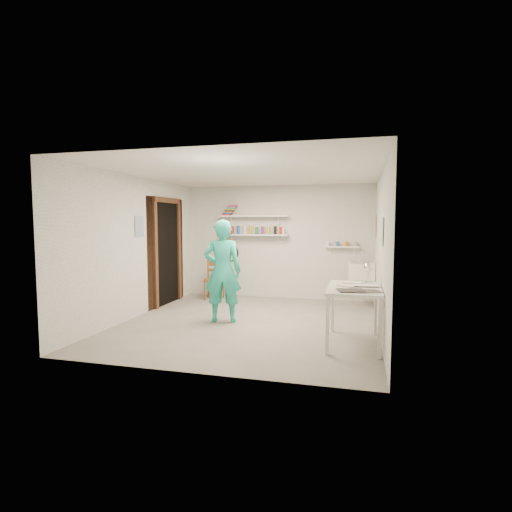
% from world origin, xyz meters
% --- Properties ---
extents(floor, '(4.00, 4.50, 0.02)m').
position_xyz_m(floor, '(0.00, 0.00, -0.01)').
color(floor, slate).
rests_on(floor, ground).
extents(ceiling, '(4.00, 4.50, 0.02)m').
position_xyz_m(ceiling, '(0.00, 0.00, 2.41)').
color(ceiling, silver).
rests_on(ceiling, wall_back).
extents(wall_back, '(4.00, 0.02, 2.40)m').
position_xyz_m(wall_back, '(0.00, 2.26, 1.20)').
color(wall_back, silver).
rests_on(wall_back, ground).
extents(wall_front, '(4.00, 0.02, 2.40)m').
position_xyz_m(wall_front, '(0.00, -2.26, 1.20)').
color(wall_front, silver).
rests_on(wall_front, ground).
extents(wall_left, '(0.02, 4.50, 2.40)m').
position_xyz_m(wall_left, '(-2.01, 0.00, 1.20)').
color(wall_left, silver).
rests_on(wall_left, ground).
extents(wall_right, '(0.02, 4.50, 2.40)m').
position_xyz_m(wall_right, '(2.01, 0.00, 1.20)').
color(wall_right, silver).
rests_on(wall_right, ground).
extents(doorway_recess, '(0.02, 0.90, 2.00)m').
position_xyz_m(doorway_recess, '(-1.99, 1.05, 1.00)').
color(doorway_recess, black).
rests_on(doorway_recess, wall_left).
extents(corridor_box, '(1.40, 1.50, 2.10)m').
position_xyz_m(corridor_box, '(-2.70, 1.05, 1.05)').
color(corridor_box, brown).
rests_on(corridor_box, ground).
extents(door_lintel, '(0.06, 1.05, 0.10)m').
position_xyz_m(door_lintel, '(-1.97, 1.05, 2.05)').
color(door_lintel, brown).
rests_on(door_lintel, wall_left).
extents(door_jamb_near, '(0.06, 0.10, 2.00)m').
position_xyz_m(door_jamb_near, '(-1.97, 0.55, 1.00)').
color(door_jamb_near, brown).
rests_on(door_jamb_near, ground).
extents(door_jamb_far, '(0.06, 0.10, 2.00)m').
position_xyz_m(door_jamb_far, '(-1.97, 1.55, 1.00)').
color(door_jamb_far, brown).
rests_on(door_jamb_far, ground).
extents(shelf_lower, '(1.50, 0.22, 0.03)m').
position_xyz_m(shelf_lower, '(-0.50, 2.13, 1.35)').
color(shelf_lower, white).
rests_on(shelf_lower, wall_back).
extents(shelf_upper, '(1.50, 0.22, 0.03)m').
position_xyz_m(shelf_upper, '(-0.50, 2.13, 1.75)').
color(shelf_upper, white).
rests_on(shelf_upper, wall_back).
extents(ledge_shelf, '(0.70, 0.14, 0.03)m').
position_xyz_m(ledge_shelf, '(1.35, 2.17, 1.12)').
color(ledge_shelf, white).
rests_on(ledge_shelf, wall_back).
extents(poster_left, '(0.01, 0.28, 0.36)m').
position_xyz_m(poster_left, '(-1.99, 0.05, 1.55)').
color(poster_left, '#334C7F').
rests_on(poster_left, wall_left).
extents(poster_right_a, '(0.01, 0.34, 0.42)m').
position_xyz_m(poster_right_a, '(1.99, 1.80, 1.55)').
color(poster_right_a, '#995933').
rests_on(poster_right_a, wall_right).
extents(poster_right_b, '(0.01, 0.30, 0.38)m').
position_xyz_m(poster_right_b, '(1.99, -0.55, 1.50)').
color(poster_right_b, '#3F724C').
rests_on(poster_right_b, wall_right).
extents(belfast_sink, '(0.48, 0.60, 0.30)m').
position_xyz_m(belfast_sink, '(1.75, 1.70, 0.70)').
color(belfast_sink, white).
rests_on(belfast_sink, wall_right).
extents(man, '(0.68, 0.53, 1.67)m').
position_xyz_m(man, '(-0.45, -0.04, 0.83)').
color(man, '#24B89F').
rests_on(man, ground).
extents(wall_clock, '(0.30, 0.10, 0.30)m').
position_xyz_m(wall_clock, '(-0.40, 0.17, 1.11)').
color(wall_clock, beige).
rests_on(wall_clock, man).
extents(wooden_chair, '(0.44, 0.42, 0.84)m').
position_xyz_m(wooden_chair, '(-1.25, 1.71, 0.42)').
color(wooden_chair, brown).
rests_on(wooden_chair, ground).
extents(work_table, '(0.69, 1.15, 0.77)m').
position_xyz_m(work_table, '(1.64, -0.75, 0.38)').
color(work_table, silver).
rests_on(work_table, ground).
extents(desk_lamp, '(0.14, 0.14, 0.14)m').
position_xyz_m(desk_lamp, '(1.83, -0.29, 0.99)').
color(desk_lamp, silver).
rests_on(desk_lamp, work_table).
extents(spray_cans, '(1.32, 0.06, 0.17)m').
position_xyz_m(spray_cans, '(-0.50, 2.13, 1.45)').
color(spray_cans, black).
rests_on(spray_cans, shelf_lower).
extents(book_stack, '(0.32, 0.14, 0.22)m').
position_xyz_m(book_stack, '(-1.03, 2.13, 1.88)').
color(book_stack, red).
rests_on(book_stack, shelf_upper).
extents(ledge_pots, '(0.48, 0.07, 0.09)m').
position_xyz_m(ledge_pots, '(1.35, 2.17, 1.18)').
color(ledge_pots, silver).
rests_on(ledge_pots, ledge_shelf).
extents(papers, '(0.30, 0.22, 0.02)m').
position_xyz_m(papers, '(1.64, -0.75, 0.78)').
color(papers, silver).
rests_on(papers, work_table).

